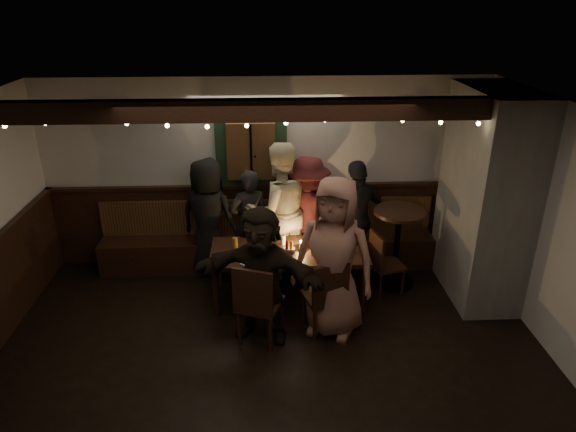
{
  "coord_description": "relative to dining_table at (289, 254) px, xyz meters",
  "views": [
    {
      "loc": [
        -0.02,
        -4.17,
        3.6
      ],
      "look_at": [
        0.25,
        1.6,
        1.05
      ],
      "focal_mm": 32.0,
      "sensor_mm": 36.0,
      "label": 1
    }
  ],
  "objects": [
    {
      "name": "room",
      "position": [
        0.82,
        0.02,
        0.45
      ],
      "size": [
        6.02,
        5.01,
        2.62
      ],
      "color": "black",
      "rests_on": "ground"
    },
    {
      "name": "dining_table",
      "position": [
        0.0,
        0.0,
        0.0
      ],
      "size": [
        1.91,
        0.82,
        0.83
      ],
      "color": "black",
      "rests_on": "ground"
    },
    {
      "name": "chair_near_left",
      "position": [
        -0.39,
        -0.9,
        -0.07
      ],
      "size": [
        0.57,
        0.57,
        0.98
      ],
      "color": "black",
      "rests_on": "ground"
    },
    {
      "name": "chair_near_right",
      "position": [
        0.39,
        -0.76,
        -0.1
      ],
      "size": [
        0.52,
        0.52,
        0.93
      ],
      "color": "black",
      "rests_on": "ground"
    },
    {
      "name": "chair_end",
      "position": [
        1.19,
        0.07,
        -0.15
      ],
      "size": [
        0.46,
        0.46,
        0.84
      ],
      "color": "black",
      "rests_on": "ground"
    },
    {
      "name": "high_top",
      "position": [
        1.42,
        0.31,
        0.04
      ],
      "size": [
        0.66,
        0.66,
        1.05
      ],
      "color": "black",
      "rests_on": "ground"
    },
    {
      "name": "person_a",
      "position": [
        -1.04,
        0.73,
        0.19
      ],
      "size": [
        0.93,
        0.77,
        1.63
      ],
      "primitive_type": "imported",
      "rotation": [
        0.0,
        0.0,
        2.78
      ],
      "color": "black",
      "rests_on": "ground"
    },
    {
      "name": "person_b",
      "position": [
        -0.49,
        0.7,
        0.12
      ],
      "size": [
        0.64,
        0.53,
        1.49
      ],
      "primitive_type": "imported",
      "rotation": [
        0.0,
        0.0,
        3.52
      ],
      "color": "black",
      "rests_on": "ground"
    },
    {
      "name": "person_c",
      "position": [
        -0.1,
        0.65,
        0.31
      ],
      "size": [
        1.06,
        0.92,
        1.86
      ],
      "primitive_type": "imported",
      "rotation": [
        0.0,
        0.0,
        3.42
      ],
      "color": "beige",
      "rests_on": "ground"
    },
    {
      "name": "person_d",
      "position": [
        0.29,
        0.77,
        0.19
      ],
      "size": [
        1.19,
        0.91,
        1.63
      ],
      "primitive_type": "imported",
      "rotation": [
        0.0,
        0.0,
        2.82
      ],
      "color": "#511C1F",
      "rests_on": "ground"
    },
    {
      "name": "person_e",
      "position": [
        0.94,
        0.64,
        0.18
      ],
      "size": [
        1.02,
        0.72,
        1.61
      ],
      "primitive_type": "imported",
      "rotation": [
        0.0,
        0.0,
        3.53
      ],
      "color": "black",
      "rests_on": "ground"
    },
    {
      "name": "person_f",
      "position": [
        -0.33,
        -0.76,
        0.16
      ],
      "size": [
        1.53,
        0.92,
        1.57
      ],
      "primitive_type": "imported",
      "rotation": [
        0.0,
        0.0,
        -0.34
      ],
      "color": "black",
      "rests_on": "ground"
    },
    {
      "name": "person_g",
      "position": [
        0.46,
        -0.68,
        0.31
      ],
      "size": [
        1.07,
        0.9,
        1.86
      ],
      "primitive_type": "imported",
      "rotation": [
        0.0,
        0.0,
        -0.41
      ],
      "color": "#A46D5C",
      "rests_on": "ground"
    }
  ]
}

